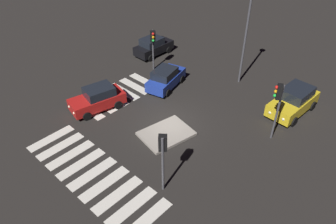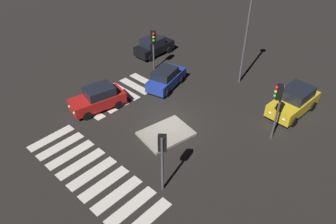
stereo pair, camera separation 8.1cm
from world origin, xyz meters
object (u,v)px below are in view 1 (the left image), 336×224
(car_red, at_px, (98,99))
(car_yellow, at_px, (294,101))
(car_black, at_px, (153,46))
(traffic_light_south, at_px, (153,41))
(traffic_island, at_px, (166,134))
(traffic_light_west, at_px, (278,99))
(street_lamp, at_px, (248,19))
(traffic_light_north, at_px, (163,150))
(car_blue, at_px, (166,78))

(car_red, bearing_deg, car_yellow, 143.73)
(car_black, distance_m, traffic_light_south, 3.68)
(traffic_island, height_order, traffic_light_west, traffic_light_west)
(car_yellow, height_order, street_lamp, street_lamp)
(car_black, bearing_deg, car_red, -158.80)
(traffic_light_north, bearing_deg, traffic_light_south, 6.94)
(traffic_island, relative_size, car_yellow, 0.82)
(car_black, distance_m, traffic_light_north, 16.80)
(car_blue, relative_size, traffic_light_west, 1.02)
(traffic_light_west, distance_m, street_lamp, 7.64)
(car_red, height_order, traffic_light_north, traffic_light_north)
(car_yellow, height_order, traffic_light_north, traffic_light_north)
(car_black, relative_size, traffic_light_north, 1.06)
(car_yellow, bearing_deg, traffic_light_north, -6.27)
(traffic_light_north, xyz_separation_m, traffic_light_west, (-7.88, 2.24, 0.26))
(car_yellow, bearing_deg, car_black, -85.43)
(traffic_light_south, bearing_deg, car_red, -42.84)
(traffic_island, height_order, traffic_light_south, traffic_light_south)
(car_red, bearing_deg, car_black, -147.24)
(traffic_light_north, distance_m, street_lamp, 13.34)
(traffic_light_west, height_order, street_lamp, street_lamp)
(traffic_light_north, height_order, street_lamp, street_lamp)
(traffic_light_south, bearing_deg, car_black, 173.22)
(traffic_light_west, bearing_deg, traffic_island, 10.35)
(car_blue, distance_m, car_yellow, 9.95)
(car_yellow, relative_size, car_red, 1.07)
(car_blue, height_order, traffic_light_south, traffic_light_south)
(car_red, bearing_deg, street_lamp, 164.45)
(car_blue, bearing_deg, street_lamp, -53.06)
(car_red, height_order, street_lamp, street_lamp)
(car_yellow, bearing_deg, car_blue, -63.81)
(car_black, height_order, traffic_light_south, traffic_light_south)
(traffic_light_north, xyz_separation_m, street_lamp, (-12.67, -3.23, 2.62))
(traffic_island, bearing_deg, traffic_light_west, 130.78)
(car_blue, relative_size, street_lamp, 0.52)
(traffic_light_south, xyz_separation_m, traffic_light_west, (1.30, 12.21, 0.31))
(car_black, bearing_deg, traffic_light_north, -132.14)
(car_yellow, distance_m, traffic_light_south, 12.35)
(car_black, height_order, traffic_light_north, traffic_light_north)
(car_blue, relative_size, car_yellow, 0.91)
(car_black, xyz_separation_m, traffic_light_north, (11.36, 12.21, 2.01))
(traffic_light_west, bearing_deg, car_red, -3.06)
(traffic_island, distance_m, car_black, 12.22)
(car_blue, distance_m, traffic_light_west, 9.70)
(car_yellow, relative_size, traffic_light_west, 1.11)
(car_blue, bearing_deg, traffic_light_north, -151.27)
(car_black, xyz_separation_m, car_blue, (3.56, 5.02, -0.01))
(traffic_island, relative_size, traffic_light_west, 0.92)
(car_black, xyz_separation_m, car_red, (9.19, 3.42, 0.01))
(traffic_island, height_order, car_black, car_black)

